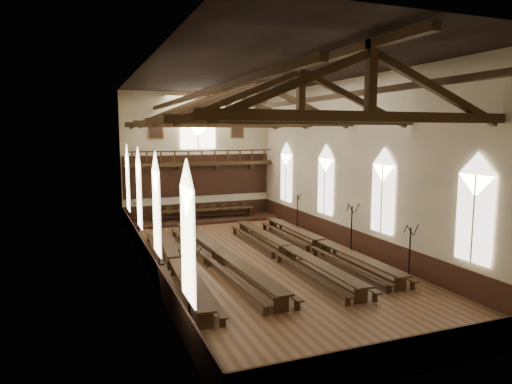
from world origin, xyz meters
TOP-DOWN VIEW (x-y plane):
  - ground at (0.00, 0.00)m, footprint 26.00×26.00m
  - room_walls at (0.00, 0.00)m, footprint 26.00×26.00m
  - wainscot_band at (0.00, 0.00)m, footprint 12.00×26.00m
  - side_windows at (-0.00, -0.00)m, footprint 11.85×19.80m
  - end_window at (0.00, 12.90)m, footprint 2.80×0.12m
  - minstrels_gallery at (0.00, 12.66)m, footprint 11.80×1.24m
  - portraits at (0.00, 12.90)m, footprint 7.75×0.09m
  - roof_trusses at (0.00, -0.00)m, footprint 11.70×25.70m
  - refectory_row_a at (-4.71, -0.90)m, footprint 1.89×14.57m
  - refectory_row_b at (-2.28, -0.32)m, footprint 1.98×15.04m
  - refectory_row_c at (1.43, -0.79)m, footprint 1.58×14.64m
  - refectory_row_d at (3.84, -0.25)m, footprint 1.57×14.51m
  - dais at (0.12, 11.40)m, footprint 11.40×3.01m
  - high_table at (0.12, 11.40)m, footprint 7.81×1.17m
  - high_chairs at (0.12, 12.16)m, footprint 7.63×0.43m
  - candelabrum_left_near at (-5.55, -7.49)m, footprint 0.85×0.85m
  - candelabrum_left_mid at (-5.55, -1.09)m, footprint 0.83×0.84m
  - candelabrum_left_far at (-5.55, 7.05)m, footprint 0.83×0.76m
  - candelabrum_right_near at (5.55, -5.69)m, footprint 0.75×0.77m
  - candelabrum_right_mid at (5.55, -0.71)m, footprint 0.84×0.85m
  - candelabrum_right_far at (5.55, 6.28)m, footprint 0.77×0.71m

SIDE VIEW (x-z plane):
  - ground at x=0.00m, z-range 0.00..0.00m
  - dais at x=0.12m, z-range 0.00..0.20m
  - refectory_row_a at x=-4.71m, z-range 0.17..0.93m
  - refectory_row_d at x=3.84m, z-range 0.17..0.94m
  - refectory_row_c at x=1.43m, z-range 0.18..0.95m
  - refectory_row_b at x=-2.28m, z-range 0.19..1.00m
  - wainscot_band at x=0.00m, z-range 0.00..1.20m
  - high_chairs at x=0.12m, z-range 0.24..1.23m
  - candelabrum_right_far at x=5.55m, z-range -0.50..2.04m
  - candelabrum_right_near at x=5.55m, z-range -0.50..2.05m
  - high_table at x=0.12m, z-range 0.45..1.18m
  - candelabrum_left_far at x=-5.55m, z-range -0.53..2.19m
  - candelabrum_left_mid at x=-5.55m, z-range -0.55..2.26m
  - candelabrum_right_mid at x=5.55m, z-range -0.56..2.30m
  - candelabrum_left_near at x=-5.55m, z-range -0.56..2.31m
  - side_windows at x=0.00m, z-range 1.49..5.99m
  - minstrels_gallery at x=0.00m, z-range 2.06..5.76m
  - room_walls at x=0.00m, z-range -6.54..19.46m
  - portraits at x=0.00m, z-range 6.38..7.82m
  - end_window at x=0.00m, z-range 5.32..9.12m
  - roof_trusses at x=0.00m, z-range 6.82..9.62m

